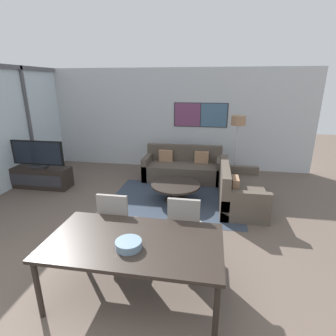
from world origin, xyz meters
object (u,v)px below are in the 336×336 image
object	(u,v)px
dining_chair_centre	(184,226)
floor_lamp	(238,126)
dining_table	(134,245)
dining_chair_left	(117,221)
sofa_main	(183,168)
sofa_side	(237,192)
television	(37,154)
coffee_table	(176,188)
fruit_bowl	(129,244)
tv_console	(41,177)

from	to	relation	value
dining_chair_centre	floor_lamp	size ratio (longest dim) A/B	0.60
dining_table	dining_chair_left	size ratio (longest dim) A/B	1.98
sofa_main	dining_table	world-z (taller)	sofa_main
sofa_side	floor_lamp	distance (m)	1.79
television	dining_chair_left	size ratio (longest dim) A/B	1.31
dining_table	dining_chair_centre	xyz separation A→B (m)	(0.48, 0.76, -0.15)
sofa_main	coffee_table	size ratio (longest dim) A/B	1.92
television	fruit_bowl	bearing A→B (deg)	-43.79
tv_console	floor_lamp	size ratio (longest dim) A/B	0.86
dining_table	dining_chair_centre	bearing A→B (deg)	57.56
coffee_table	dining_chair_left	size ratio (longest dim) A/B	1.05
sofa_main	fruit_bowl	world-z (taller)	sofa_main
coffee_table	dining_table	distance (m)	2.71
sofa_main	dining_chair_left	size ratio (longest dim) A/B	2.01
sofa_side	dining_chair_centre	bearing A→B (deg)	155.45
dining_table	floor_lamp	bearing A→B (deg)	70.99
tv_console	fruit_bowl	world-z (taller)	fruit_bowl
television	sofa_main	size ratio (longest dim) A/B	0.65
tv_console	dining_chair_left	xyz separation A→B (m)	(2.72, -2.18, 0.29)
television	floor_lamp	world-z (taller)	floor_lamp
sofa_side	floor_lamp	size ratio (longest dim) A/B	0.99
dining_chair_centre	dining_table	bearing A→B (deg)	-122.44
coffee_table	floor_lamp	bearing A→B (deg)	47.04
tv_console	sofa_side	bearing A→B (deg)	-2.71
sofa_main	sofa_side	world-z (taller)	same
coffee_table	dining_chair_centre	size ratio (longest dim) A/B	1.05
tv_console	dining_chair_left	distance (m)	3.50
sofa_main	fruit_bowl	distance (m)	4.24
coffee_table	floor_lamp	xyz separation A→B (m)	(1.31, 1.40, 1.12)
dining_table	tv_console	bearing A→B (deg)	137.72
television	dining_chair_centre	bearing A→B (deg)	-30.30
tv_console	dining_chair_centre	size ratio (longest dim) A/B	1.44
sofa_main	dining_table	size ratio (longest dim) A/B	1.02
television	coffee_table	xyz separation A→B (m)	(3.30, -0.23, -0.53)
tv_console	floor_lamp	world-z (taller)	floor_lamp
coffee_table	dining_chair_left	world-z (taller)	dining_chair_left
dining_chair_centre	sofa_main	bearing A→B (deg)	96.64
floor_lamp	fruit_bowl	bearing A→B (deg)	-108.57
dining_table	dining_chair_centre	size ratio (longest dim) A/B	1.98
coffee_table	floor_lamp	distance (m)	2.22
coffee_table	fruit_bowl	size ratio (longest dim) A/B	3.67
dining_table	fruit_bowl	world-z (taller)	fruit_bowl
sofa_side	floor_lamp	bearing A→B (deg)	-1.66
coffee_table	floor_lamp	size ratio (longest dim) A/B	0.63
dining_chair_centre	floor_lamp	xyz separation A→B (m)	(0.92, 3.32, 0.87)
television	coffee_table	distance (m)	3.35
sofa_side	dining_chair_centre	distance (m)	2.14
dining_chair_left	fruit_bowl	xyz separation A→B (m)	(0.47, -0.87, 0.26)
dining_chair_left	dining_chair_centre	bearing A→B (deg)	2.04
sofa_side	fruit_bowl	size ratio (longest dim) A/B	5.79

